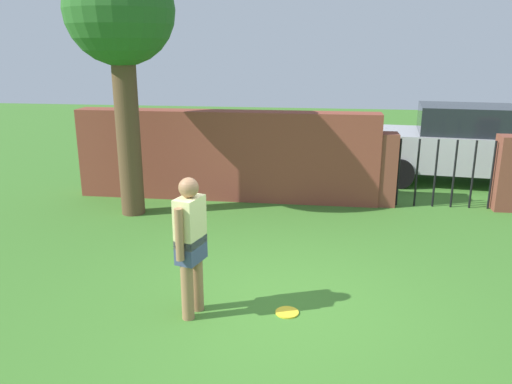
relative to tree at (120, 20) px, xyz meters
name	(u,v)px	position (x,y,z in m)	size (l,w,h in m)	color
ground_plane	(281,309)	(3.02, -3.17, -3.38)	(40.00, 40.00, 0.00)	#3D7528
brick_wall	(226,155)	(1.52, 1.17, -2.50)	(5.95, 0.50, 1.76)	brown
tree	(120,20)	(0.00, 0.00, 0.00)	(1.83, 1.83, 4.46)	brown
person	(191,241)	(2.02, -3.42, -2.49)	(0.31, 0.52, 1.62)	#9E704C
fence_gate	(445,171)	(5.71, 1.17, -2.69)	(2.67, 0.44, 1.40)	brown
car	(464,144)	(6.51, 3.13, -2.52)	(4.36, 2.28, 1.72)	#B7B7BC
frisbee_yellow	(287,312)	(3.09, -3.26, -3.38)	(0.27, 0.27, 0.02)	yellow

